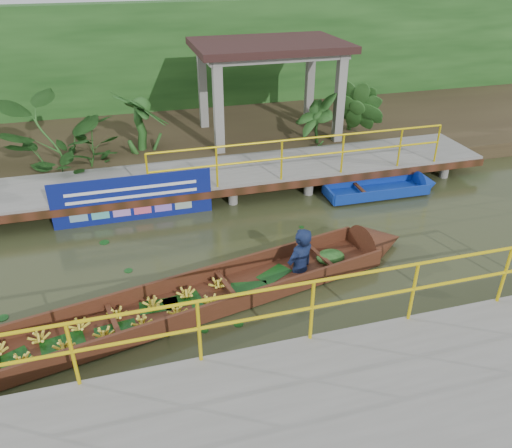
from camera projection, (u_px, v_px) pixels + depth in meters
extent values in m
plane|color=#2E341A|center=(215.00, 269.00, 9.93)|extent=(80.00, 80.00, 0.00)
cube|color=#2E2317|center=(168.00, 136.00, 16.11)|extent=(30.00, 8.00, 0.45)
cube|color=slate|center=(187.00, 177.00, 12.62)|extent=(16.00, 2.00, 0.15)
cube|color=black|center=(193.00, 196.00, 11.82)|extent=(16.00, 0.12, 0.18)
cylinder|color=#DEBD0B|center=(304.00, 139.00, 11.94)|extent=(7.50, 0.05, 0.05)
cylinder|color=#DEBD0B|center=(303.00, 156.00, 12.16)|extent=(7.50, 0.05, 0.05)
cylinder|color=#DEBD0B|center=(303.00, 158.00, 12.19)|extent=(0.05, 0.05, 1.00)
cylinder|color=slate|center=(15.00, 222.00, 11.14)|extent=(0.24, 0.24, 0.55)
cylinder|color=slate|center=(24.00, 192.00, 12.49)|extent=(0.24, 0.24, 0.55)
cylinder|color=slate|center=(108.00, 211.00, 11.61)|extent=(0.24, 0.24, 0.55)
cylinder|color=slate|center=(106.00, 183.00, 12.96)|extent=(0.24, 0.24, 0.55)
cylinder|color=slate|center=(193.00, 200.00, 12.09)|extent=(0.24, 0.24, 0.55)
cylinder|color=slate|center=(183.00, 175.00, 13.43)|extent=(0.24, 0.24, 0.55)
cylinder|color=slate|center=(271.00, 191.00, 12.56)|extent=(0.24, 0.24, 0.55)
cylinder|color=slate|center=(254.00, 167.00, 13.90)|extent=(0.24, 0.24, 0.55)
cylinder|color=slate|center=(344.00, 182.00, 13.03)|extent=(0.24, 0.24, 0.55)
cylinder|color=slate|center=(321.00, 160.00, 14.37)|extent=(0.24, 0.24, 0.55)
cylinder|color=slate|center=(412.00, 174.00, 13.50)|extent=(0.24, 0.24, 0.55)
cylinder|color=slate|center=(384.00, 153.00, 14.84)|extent=(0.24, 0.24, 0.55)
cylinder|color=slate|center=(193.00, 200.00, 12.09)|extent=(0.24, 0.24, 0.55)
cube|color=slate|center=(355.00, 414.00, 6.49)|extent=(18.00, 2.40, 0.70)
cylinder|color=#DEBD0B|center=(328.00, 279.00, 6.79)|extent=(10.00, 0.05, 0.05)
cylinder|color=#DEBD0B|center=(325.00, 305.00, 7.01)|extent=(10.00, 0.05, 0.05)
cylinder|color=#DEBD0B|center=(325.00, 308.00, 7.04)|extent=(0.05, 0.05, 1.00)
cube|color=slate|center=(219.00, 113.00, 13.71)|extent=(0.25, 0.25, 2.80)
cube|color=slate|center=(339.00, 103.00, 14.56)|extent=(0.25, 0.25, 2.80)
cube|color=slate|center=(203.00, 91.00, 15.72)|extent=(0.25, 0.25, 2.80)
cube|color=slate|center=(310.00, 84.00, 16.57)|extent=(0.25, 0.25, 2.80)
cube|color=slate|center=(269.00, 52.00, 14.50)|extent=(4.00, 2.60, 0.12)
cube|color=black|center=(269.00, 45.00, 14.41)|extent=(4.40, 3.00, 0.20)
cube|color=#163C13|center=(155.00, 64.00, 17.34)|extent=(30.00, 0.80, 4.00)
cube|color=#3B1F10|center=(174.00, 310.00, 8.70)|extent=(8.30, 2.73, 0.06)
cube|color=#3B1F10|center=(164.00, 288.00, 9.03)|extent=(8.10, 1.78, 0.35)
cube|color=#3B1F10|center=(184.00, 321.00, 8.23)|extent=(8.10, 1.78, 0.35)
cone|color=#3B1F10|center=(381.00, 242.00, 10.53)|extent=(1.22, 1.18, 0.99)
ellipsoid|color=#163C13|center=(330.00, 257.00, 9.99)|extent=(0.66, 0.56, 0.27)
imported|color=#0F1939|center=(302.00, 230.00, 9.29)|extent=(0.78, 0.67, 1.80)
cube|color=navy|center=(376.00, 192.00, 12.79)|extent=(2.62, 0.82, 0.09)
cube|color=navy|center=(369.00, 182.00, 13.07)|extent=(2.61, 0.09, 0.26)
cube|color=navy|center=(383.00, 195.00, 12.41)|extent=(2.61, 0.09, 0.26)
cube|color=navy|center=(329.00, 194.00, 12.45)|extent=(0.06, 0.78, 0.26)
cone|color=navy|center=(427.00, 184.00, 13.10)|extent=(0.53, 0.74, 0.73)
cube|color=black|center=(361.00, 189.00, 12.63)|extent=(0.10, 0.78, 0.04)
cube|color=navy|center=(133.00, 199.00, 11.41)|extent=(3.62, 0.03, 1.13)
cube|color=white|center=(132.00, 189.00, 11.26)|extent=(2.94, 0.01, 0.07)
cube|color=white|center=(133.00, 196.00, 11.36)|extent=(2.94, 0.01, 0.07)
imported|color=#163C13|center=(66.00, 134.00, 13.07)|extent=(1.36, 1.36, 1.70)
imported|color=#163C13|center=(143.00, 127.00, 13.54)|extent=(1.36, 1.36, 1.70)
imported|color=#163C13|center=(315.00, 113.00, 14.72)|extent=(1.36, 1.36, 1.70)
imported|color=#163C13|center=(361.00, 109.00, 15.07)|extent=(1.36, 1.36, 1.70)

